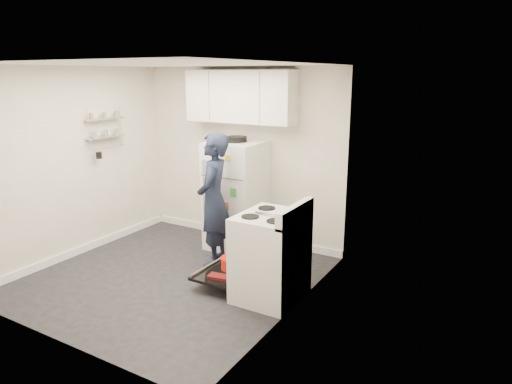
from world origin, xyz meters
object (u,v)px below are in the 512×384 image
Objects in this scene: refrigerator at (237,195)px; person at (214,200)px; open_oven_door at (228,269)px; electric_range at (270,257)px.

person reaches higher than refrigerator.
open_oven_door is 0.41× the size of person.
person is at bearing -82.93° from refrigerator.
person reaches higher than electric_range.
person is at bearing 157.18° from electric_range.
electric_range is at bearing -44.36° from refrigerator.
refrigerator is (-0.55, 1.06, 0.58)m from open_oven_door.
electric_range reaches higher than open_oven_door.
refrigerator reaches higher than electric_range.
electric_range is 1.57× the size of open_oven_door.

